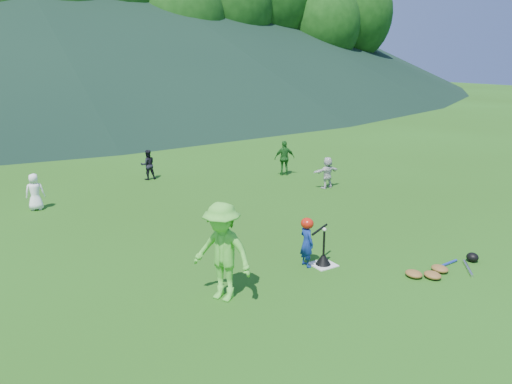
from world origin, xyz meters
The scene contains 13 objects.
ground centered at (0.00, 0.00, 0.00)m, with size 120.00×120.00×0.00m, color #224E11.
home_plate centered at (0.00, 0.00, 0.01)m, with size 0.45×0.45×0.02m, color silver.
baseball centered at (0.00, 0.00, 0.74)m, with size 0.08×0.08×0.08m, color white.
batter_child centered at (-0.31, 0.15, 0.48)m, with size 0.35×0.23×0.95m, color navy.
adult_coach centered at (-2.32, -0.19, 0.84)m, with size 1.09×0.63×1.69m, color #55C339.
fielder_a centered at (-4.17, 6.84, 0.49)m, with size 0.48×0.31×0.98m, color white.
fielder_b centered at (-0.47, 8.49, 0.50)m, with size 0.48×0.38×0.99m, color black.
fielder_c centered at (3.70, 6.64, 0.59)m, with size 0.70×0.29×1.19m, color #1C5F1D.
fielder_d centered at (3.84, 4.54, 0.49)m, with size 0.90×0.29×0.97m, color silver.
batting_tee centered at (0.00, 0.00, 0.13)m, with size 0.30×0.30×0.68m.
batter_gear centered at (-0.28, 0.15, 0.86)m, with size 0.71×0.31×0.32m.
equipment_pile centered at (1.68, -1.42, 0.07)m, with size 1.80×0.77×0.19m.
outfield_fence centered at (0.00, 28.00, 0.70)m, with size 70.07×0.08×1.33m.
Camera 1 is at (-5.86, -6.99, 3.97)m, focal length 35.00 mm.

